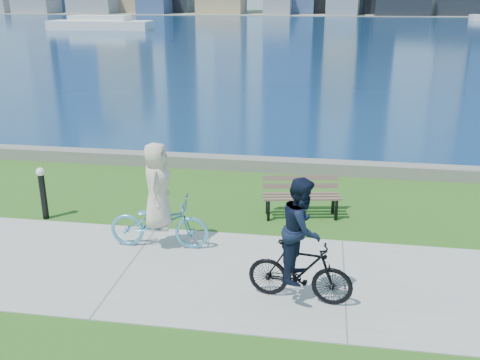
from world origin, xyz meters
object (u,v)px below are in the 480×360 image
object	(u,v)px
bollard_lamp	(43,190)
cyclist_woman	(158,209)
park_bench	(301,193)
cyclist_man	(301,251)

from	to	relation	value
bollard_lamp	cyclist_woman	world-z (taller)	cyclist_woman
park_bench	cyclist_man	bearing A→B (deg)	-97.65
cyclist_woman	bollard_lamp	bearing A→B (deg)	68.04
cyclist_woman	cyclist_man	xyz separation A→B (m)	(2.89, -1.56, 0.10)
bollard_lamp	cyclist_woman	bearing A→B (deg)	-18.33
park_bench	cyclist_woman	world-z (taller)	cyclist_woman
bollard_lamp	cyclist_man	size ratio (longest dim) A/B	0.57
park_bench	cyclist_woman	distance (m)	3.45
bollard_lamp	cyclist_woman	xyz separation A→B (m)	(3.01, -1.00, 0.13)
cyclist_man	park_bench	bearing A→B (deg)	10.63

